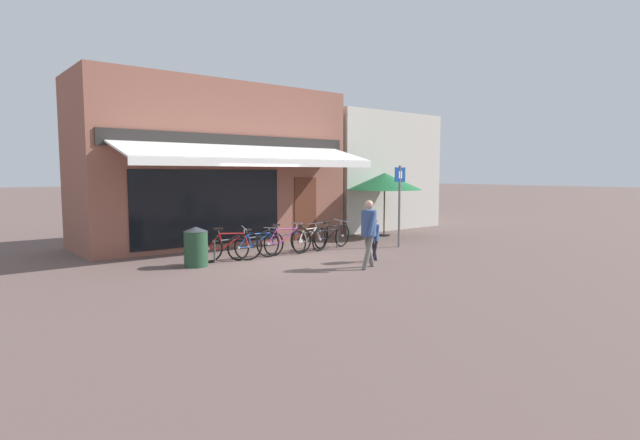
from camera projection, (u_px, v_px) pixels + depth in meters
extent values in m
plane|color=brown|center=(281.00, 259.00, 13.07)|extent=(160.00, 160.00, 0.00)
cube|color=#8E5647|center=(215.00, 165.00, 16.25)|extent=(8.55, 3.00, 5.02)
cube|color=black|center=(210.00, 207.00, 14.61)|extent=(4.70, 0.04, 2.20)
cube|color=#5B2D1E|center=(305.00, 209.00, 16.82)|extent=(0.90, 0.04, 2.10)
cube|color=#282623|center=(237.00, 142.00, 15.01)|extent=(8.12, 0.06, 0.44)
cube|color=white|center=(253.00, 152.00, 14.35)|extent=(7.69, 1.83, 0.50)
cube|color=white|center=(270.00, 163.00, 13.68)|extent=(7.69, 0.03, 0.20)
cube|color=beige|center=(362.00, 172.00, 21.10)|extent=(5.27, 4.00, 4.62)
cylinder|color=#47494F|center=(281.00, 235.00, 13.74)|extent=(4.16, 0.04, 0.04)
cylinder|color=#47494F|center=(215.00, 252.00, 12.49)|extent=(0.04, 0.04, 0.55)
cylinder|color=#47494F|center=(337.00, 239.00, 15.03)|extent=(0.04, 0.04, 0.55)
torus|color=black|center=(248.00, 246.00, 12.82)|extent=(0.74, 0.31, 0.74)
cylinder|color=#9E9EA3|center=(248.00, 246.00, 12.82)|extent=(0.09, 0.08, 0.07)
torus|color=black|center=(208.00, 249.00, 12.44)|extent=(0.74, 0.31, 0.74)
cylinder|color=#9E9EA3|center=(208.00, 249.00, 12.44)|extent=(0.09, 0.08, 0.07)
cylinder|color=#B21E1E|center=(233.00, 241.00, 12.65)|extent=(0.55, 0.23, 0.39)
cylinder|color=#B21E1E|center=(232.00, 234.00, 12.60)|extent=(0.61, 0.22, 0.05)
cylinder|color=#B21E1E|center=(221.00, 241.00, 12.53)|extent=(0.12, 0.04, 0.39)
cylinder|color=#B21E1E|center=(215.00, 249.00, 12.51)|extent=(0.35, 0.14, 0.05)
cylinder|color=#B21E1E|center=(214.00, 241.00, 12.46)|extent=(0.30, 0.15, 0.39)
cylinder|color=#B21E1E|center=(246.00, 240.00, 12.77)|extent=(0.15, 0.04, 0.36)
cylinder|color=#9E9EA3|center=(219.00, 232.00, 12.47)|extent=(0.05, 0.03, 0.11)
cube|color=black|center=(218.00, 229.00, 12.45)|extent=(0.26, 0.17, 0.06)
cylinder|color=#9E9EA3|center=(244.00, 231.00, 12.71)|extent=(0.04, 0.04, 0.14)
cylinder|color=#9E9EA3|center=(244.00, 228.00, 12.69)|extent=(0.18, 0.50, 0.06)
torus|color=black|center=(274.00, 244.00, 13.56)|extent=(0.66, 0.11, 0.66)
cylinder|color=#9E9EA3|center=(274.00, 244.00, 13.56)|extent=(0.07, 0.07, 0.07)
torus|color=black|center=(238.00, 248.00, 12.85)|extent=(0.66, 0.11, 0.66)
cylinder|color=#9E9EA3|center=(238.00, 248.00, 12.85)|extent=(0.07, 0.07, 0.07)
cylinder|color=#1E4793|center=(260.00, 240.00, 13.29)|extent=(0.62, 0.07, 0.35)
cylinder|color=#1E4793|center=(259.00, 234.00, 13.25)|extent=(0.68, 0.05, 0.05)
cylinder|color=#1E4793|center=(250.00, 241.00, 13.07)|extent=(0.12, 0.06, 0.35)
cylinder|color=#1E4793|center=(245.00, 247.00, 12.97)|extent=(0.39, 0.04, 0.05)
cylinder|color=#1E4793|center=(243.00, 241.00, 12.94)|extent=(0.33, 0.07, 0.35)
cylinder|color=#1E4793|center=(272.00, 238.00, 13.52)|extent=(0.16, 0.06, 0.32)
cylinder|color=#9E9EA3|center=(247.00, 233.00, 13.02)|extent=(0.06, 0.03, 0.11)
cube|color=black|center=(247.00, 230.00, 13.01)|extent=(0.24, 0.11, 0.06)
cylinder|color=#9E9EA3|center=(269.00, 230.00, 13.47)|extent=(0.03, 0.04, 0.14)
cylinder|color=#9E9EA3|center=(269.00, 228.00, 13.47)|extent=(0.04, 0.52, 0.06)
torus|color=black|center=(301.00, 240.00, 14.06)|extent=(0.73, 0.12, 0.73)
cylinder|color=#9E9EA3|center=(301.00, 240.00, 14.06)|extent=(0.07, 0.07, 0.08)
torus|color=black|center=(268.00, 244.00, 13.35)|extent=(0.73, 0.12, 0.73)
cylinder|color=#9E9EA3|center=(268.00, 244.00, 13.35)|extent=(0.07, 0.07, 0.08)
cylinder|color=#892D7A|center=(288.00, 236.00, 13.79)|extent=(0.62, 0.08, 0.39)
cylinder|color=#892D7A|center=(287.00, 229.00, 13.75)|extent=(0.69, 0.04, 0.05)
cylinder|color=#892D7A|center=(278.00, 236.00, 13.57)|extent=(0.13, 0.08, 0.38)
cylinder|color=#892D7A|center=(274.00, 243.00, 13.47)|extent=(0.39, 0.04, 0.05)
cylinder|color=#892D7A|center=(272.00, 237.00, 13.44)|extent=(0.34, 0.07, 0.38)
cylinder|color=#892D7A|center=(299.00, 234.00, 14.02)|extent=(0.16, 0.07, 0.35)
cylinder|color=#9E9EA3|center=(276.00, 228.00, 13.53)|extent=(0.06, 0.04, 0.11)
cube|color=black|center=(275.00, 225.00, 13.51)|extent=(0.24, 0.11, 0.06)
cylinder|color=#9E9EA3|center=(297.00, 226.00, 13.97)|extent=(0.03, 0.04, 0.14)
cylinder|color=#9E9EA3|center=(297.00, 223.00, 13.97)|extent=(0.03, 0.52, 0.07)
torus|color=black|center=(320.00, 238.00, 14.82)|extent=(0.67, 0.34, 0.66)
cylinder|color=#9E9EA3|center=(320.00, 238.00, 14.82)|extent=(0.09, 0.09, 0.08)
torus|color=black|center=(299.00, 242.00, 13.93)|extent=(0.67, 0.34, 0.66)
cylinder|color=#9E9EA3|center=(299.00, 242.00, 13.93)|extent=(0.09, 0.09, 0.08)
cylinder|color=#BCB7B2|center=(311.00, 234.00, 14.48)|extent=(0.56, 0.27, 0.35)
cylinder|color=#BCB7B2|center=(310.00, 229.00, 14.44)|extent=(0.63, 0.24, 0.05)
cylinder|color=#BCB7B2|center=(305.00, 235.00, 14.20)|extent=(0.13, 0.06, 0.35)
cylinder|color=#BCB7B2|center=(303.00, 242.00, 14.08)|extent=(0.37, 0.15, 0.05)
cylinder|color=#BCB7B2|center=(301.00, 236.00, 14.05)|extent=(0.30, 0.18, 0.34)
cylinder|color=#BCB7B2|center=(318.00, 233.00, 14.77)|extent=(0.16, 0.04, 0.32)
cylinder|color=#9E9EA3|center=(303.00, 228.00, 14.15)|extent=(0.06, 0.03, 0.11)
cube|color=black|center=(302.00, 226.00, 14.14)|extent=(0.26, 0.18, 0.06)
cylinder|color=#9E9EA3|center=(316.00, 226.00, 14.72)|extent=(0.04, 0.05, 0.14)
cylinder|color=#9E9EA3|center=(316.00, 223.00, 14.72)|extent=(0.19, 0.50, 0.10)
torus|color=black|center=(342.00, 235.00, 15.20)|extent=(0.71, 0.26, 0.71)
cylinder|color=#9E9EA3|center=(342.00, 235.00, 15.20)|extent=(0.08, 0.08, 0.07)
torus|color=black|center=(320.00, 239.00, 14.34)|extent=(0.71, 0.26, 0.71)
cylinder|color=#9E9EA3|center=(320.00, 239.00, 14.34)|extent=(0.08, 0.08, 0.07)
cylinder|color=black|center=(334.00, 232.00, 14.85)|extent=(0.61, 0.14, 0.38)
cylinder|color=black|center=(334.00, 226.00, 14.79)|extent=(0.67, 0.19, 0.05)
cylinder|color=black|center=(328.00, 232.00, 14.58)|extent=(0.12, 0.10, 0.37)
cylinder|color=black|center=(324.00, 239.00, 14.49)|extent=(0.39, 0.12, 0.05)
cylinder|color=black|center=(324.00, 233.00, 14.43)|extent=(0.33, 0.08, 0.37)
cylinder|color=black|center=(342.00, 230.00, 15.13)|extent=(0.16, 0.10, 0.34)
cylinder|color=#9E9EA3|center=(327.00, 225.00, 14.50)|extent=(0.06, 0.05, 0.11)
cube|color=black|center=(327.00, 223.00, 14.48)|extent=(0.26, 0.16, 0.06)
cylinder|color=#9E9EA3|center=(341.00, 223.00, 15.05)|extent=(0.03, 0.04, 0.14)
cylinder|color=#9E9EA3|center=(341.00, 221.00, 15.04)|extent=(0.14, 0.51, 0.07)
cylinder|color=slate|center=(369.00, 251.00, 11.95)|extent=(0.34, 0.13, 0.80)
cylinder|color=slate|center=(368.00, 253.00, 11.65)|extent=(0.34, 0.13, 0.80)
cylinder|color=#334C7F|center=(369.00, 223.00, 11.73)|extent=(0.37, 0.37, 0.61)
sphere|color=tan|center=(369.00, 204.00, 11.69)|extent=(0.20, 0.20, 0.20)
cylinder|color=#334C7F|center=(372.00, 224.00, 11.52)|extent=(0.29, 0.16, 0.55)
cylinder|color=#334C7F|center=(364.00, 216.00, 11.93)|extent=(0.23, 0.19, 0.28)
cylinder|color=tan|center=(366.00, 213.00, 11.93)|extent=(0.16, 0.20, 0.41)
cube|color=black|center=(366.00, 205.00, 11.86)|extent=(0.02, 0.07, 0.14)
cylinder|color=black|center=(374.00, 251.00, 12.79)|extent=(0.23, 0.11, 0.55)
cylinder|color=black|center=(375.00, 252.00, 12.59)|extent=(0.23, 0.11, 0.55)
cylinder|color=#334C7F|center=(375.00, 233.00, 12.65)|extent=(0.26, 0.26, 0.42)
sphere|color=brown|center=(375.00, 221.00, 12.62)|extent=(0.14, 0.14, 0.14)
cylinder|color=#334C7F|center=(377.00, 233.00, 12.51)|extent=(0.19, 0.13, 0.37)
cylinder|color=#334C7F|center=(372.00, 232.00, 12.78)|extent=(0.19, 0.13, 0.37)
cube|color=black|center=(370.00, 231.00, 12.51)|extent=(0.17, 0.21, 0.25)
cylinder|color=#23472D|center=(196.00, 249.00, 12.01)|extent=(0.57, 0.57, 0.85)
cone|color=#33353A|center=(195.00, 229.00, 11.96)|extent=(0.58, 0.58, 0.11)
cylinder|color=slate|center=(399.00, 206.00, 15.11)|extent=(0.07, 0.07, 2.48)
cube|color=#14429E|center=(400.00, 175.00, 15.01)|extent=(0.44, 0.02, 0.44)
cube|color=white|center=(400.00, 175.00, 15.00)|extent=(0.14, 0.01, 0.22)
cylinder|color=#4C3D2D|center=(384.00, 205.00, 17.81)|extent=(0.05, 0.05, 2.20)
cone|color=#196033|center=(385.00, 181.00, 17.73)|extent=(2.66, 2.66, 0.60)
cylinder|color=#262628|center=(384.00, 235.00, 17.91)|extent=(0.44, 0.44, 0.06)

